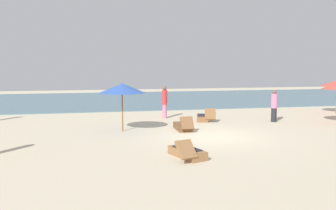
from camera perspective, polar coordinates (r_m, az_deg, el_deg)
ground_plane at (r=16.01m, az=6.47°, el=-4.75°), size 60.00×60.00×0.00m
ocean_water at (r=32.41m, az=-3.28°, el=0.91°), size 48.00×16.00×0.06m
umbrella_0 at (r=16.99m, az=-6.98°, el=2.54°), size 2.08×2.08×2.18m
lounger_0 at (r=12.35m, az=2.91°, el=-7.19°), size 1.09×1.79×0.69m
lounger_1 at (r=20.33m, az=5.38°, el=-1.89°), size 1.05×1.77×0.71m
lounger_2 at (r=17.40m, az=2.29°, el=-3.27°), size 0.65×1.70×0.69m
person_1 at (r=20.53m, az=15.82°, el=-0.12°), size 0.39×0.39×1.69m
person_3 at (r=21.06m, az=-0.52°, el=0.51°), size 0.30×0.30×1.82m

